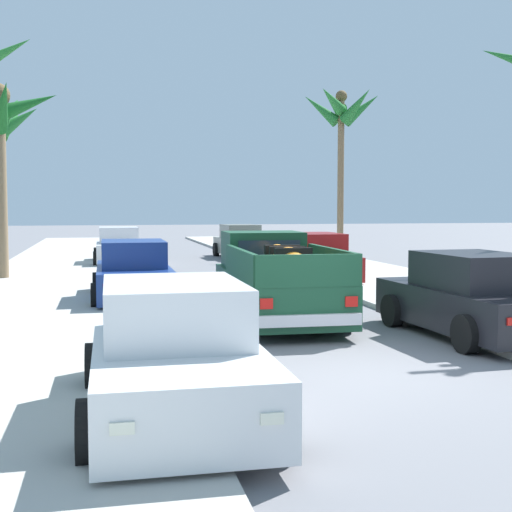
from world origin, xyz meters
TOP-DOWN VIEW (x-y plane):
  - ground_plane at (0.00, 0.00)m, footprint 160.00×160.00m
  - sidewalk_left at (-4.98, 12.00)m, footprint 4.88×60.00m
  - sidewalk_right at (4.98, 12.00)m, footprint 4.88×60.00m
  - curb_left at (-3.95, 12.00)m, footprint 0.16×60.00m
  - curb_right at (3.95, 12.00)m, footprint 0.16×60.00m
  - pickup_truck at (-0.06, 4.62)m, footprint 2.36×5.28m
  - car_left_near at (2.96, 2.03)m, footprint 2.19×4.33m
  - car_right_near at (-2.85, -1.66)m, footprint 2.06×4.27m
  - car_left_mid at (-2.91, 19.37)m, footprint 2.03×4.26m
  - car_right_mid at (2.98, 11.43)m, footprint 2.11×4.30m
  - car_left_far at (-2.85, 8.01)m, footprint 2.04×4.27m
  - car_right_far at (2.71, 22.03)m, footprint 2.13×4.31m
  - palm_tree_left_mid at (7.10, 20.64)m, footprint 3.67×3.73m

SIDE VIEW (x-z plane):
  - ground_plane at x=0.00m, z-range 0.00..0.00m
  - curb_left at x=-3.95m, z-range 0.00..0.10m
  - curb_right at x=3.95m, z-range 0.00..0.10m
  - sidewalk_left at x=-4.98m, z-range 0.00..0.12m
  - sidewalk_right at x=4.98m, z-range 0.00..0.12m
  - car_left_near at x=2.96m, z-range -0.06..1.48m
  - car_right_near at x=-2.85m, z-range -0.06..1.48m
  - car_left_mid at x=-2.91m, z-range -0.06..1.48m
  - car_right_mid at x=2.98m, z-range -0.06..1.48m
  - car_left_far at x=-2.85m, z-range -0.06..1.48m
  - car_right_far at x=2.71m, z-range -0.06..1.48m
  - pickup_truck at x=-0.06m, z-range -0.09..1.71m
  - palm_tree_left_mid at x=7.10m, z-range 2.56..10.27m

